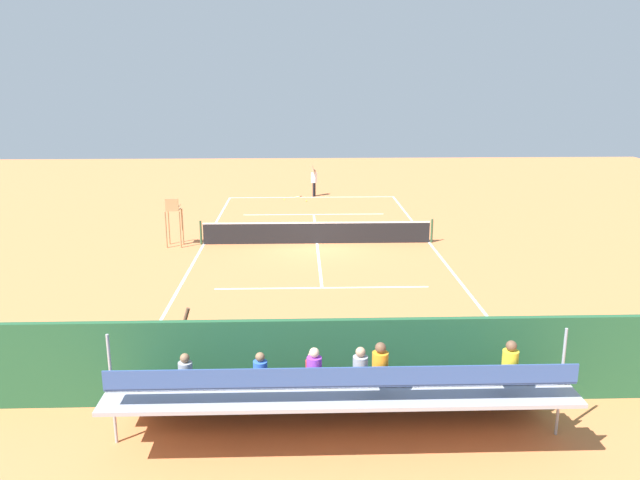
{
  "coord_description": "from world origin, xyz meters",
  "views": [
    {
      "loc": [
        0.76,
        26.91,
        7.18
      ],
      "look_at": [
        0.0,
        4.0,
        1.2
      ],
      "focal_mm": 35.33,
      "sensor_mm": 36.0,
      "label": 1
    }
  ],
  "objects_px": {
    "tennis_ball_near": "(307,201)",
    "tennis_ball_far": "(284,200)",
    "courtside_bench": "(445,363)",
    "tennis_net": "(317,232)",
    "umpire_chair": "(173,217)",
    "tennis_racket": "(298,197)",
    "line_judge": "(185,348)",
    "bleacher_stand": "(341,392)",
    "tennis_player": "(314,180)",
    "equipment_bag": "(369,381)"
  },
  "relations": [
    {
      "from": "tennis_ball_near",
      "to": "tennis_ball_far",
      "type": "bearing_deg",
      "value": -18.83
    },
    {
      "from": "courtside_bench",
      "to": "tennis_ball_near",
      "type": "xyz_separation_m",
      "value": [
        3.01,
        -22.96,
        -0.53
      ]
    },
    {
      "from": "tennis_net",
      "to": "tennis_ball_near",
      "type": "distance_m",
      "value": 9.7
    },
    {
      "from": "umpire_chair",
      "to": "tennis_ball_far",
      "type": "distance_m",
      "value": 11.41
    },
    {
      "from": "courtside_bench",
      "to": "tennis_racket",
      "type": "relative_size",
      "value": 3.47
    },
    {
      "from": "line_judge",
      "to": "tennis_ball_near",
      "type": "bearing_deg",
      "value": -97.8
    },
    {
      "from": "bleacher_stand",
      "to": "tennis_player",
      "type": "xyz_separation_m",
      "value": [
        -0.09,
        -26.69,
        0.07
      ]
    },
    {
      "from": "tennis_ball_far",
      "to": "tennis_racket",
      "type": "bearing_deg",
      "value": -129.98
    },
    {
      "from": "bleacher_stand",
      "to": "line_judge",
      "type": "distance_m",
      "value": 4.12
    },
    {
      "from": "tennis_racket",
      "to": "tennis_ball_far",
      "type": "bearing_deg",
      "value": 50.02
    },
    {
      "from": "tennis_net",
      "to": "equipment_bag",
      "type": "relative_size",
      "value": 11.44
    },
    {
      "from": "umpire_chair",
      "to": "tennis_racket",
      "type": "distance_m",
      "value": 12.61
    },
    {
      "from": "courtside_bench",
      "to": "tennis_player",
      "type": "bearing_deg",
      "value": -84.14
    },
    {
      "from": "umpire_chair",
      "to": "equipment_bag",
      "type": "height_order",
      "value": "umpire_chair"
    },
    {
      "from": "tennis_ball_far",
      "to": "tennis_net",
      "type": "bearing_deg",
      "value": 99.3
    },
    {
      "from": "tennis_ball_near",
      "to": "tennis_player",
      "type": "bearing_deg",
      "value": -106.09
    },
    {
      "from": "bleacher_stand",
      "to": "umpire_chair",
      "type": "bearing_deg",
      "value": -67.47
    },
    {
      "from": "tennis_net",
      "to": "courtside_bench",
      "type": "height_order",
      "value": "tennis_net"
    },
    {
      "from": "tennis_ball_near",
      "to": "line_judge",
      "type": "bearing_deg",
      "value": 82.2
    },
    {
      "from": "bleacher_stand",
      "to": "equipment_bag",
      "type": "bearing_deg",
      "value": -112.26
    },
    {
      "from": "tennis_player",
      "to": "tennis_ball_far",
      "type": "relative_size",
      "value": 29.18
    },
    {
      "from": "tennis_player",
      "to": "tennis_ball_near",
      "type": "height_order",
      "value": "tennis_player"
    },
    {
      "from": "courtside_bench",
      "to": "tennis_player",
      "type": "distance_m",
      "value": 24.77
    },
    {
      "from": "tennis_racket",
      "to": "line_judge",
      "type": "xyz_separation_m",
      "value": [
        2.61,
        24.27,
        1.0
      ]
    },
    {
      "from": "bleacher_stand",
      "to": "courtside_bench",
      "type": "xyz_separation_m",
      "value": [
        -2.62,
        -2.05,
        -0.38
      ]
    },
    {
      "from": "tennis_ball_near",
      "to": "line_judge",
      "type": "distance_m",
      "value": 23.11
    },
    {
      "from": "courtside_bench",
      "to": "line_judge",
      "type": "bearing_deg",
      "value": -0.79
    },
    {
      "from": "tennis_ball_near",
      "to": "tennis_ball_far",
      "type": "xyz_separation_m",
      "value": [
        1.32,
        -0.45,
        0.0
      ]
    },
    {
      "from": "umpire_chair",
      "to": "line_judge",
      "type": "distance_m",
      "value": 13.21
    },
    {
      "from": "tennis_player",
      "to": "tennis_ball_far",
      "type": "bearing_deg",
      "value": 34.43
    },
    {
      "from": "courtside_bench",
      "to": "line_judge",
      "type": "height_order",
      "value": "line_judge"
    },
    {
      "from": "tennis_player",
      "to": "tennis_ball_near",
      "type": "xyz_separation_m",
      "value": [
        0.49,
        1.69,
        -0.98
      ]
    },
    {
      "from": "tennis_racket",
      "to": "tennis_ball_far",
      "type": "xyz_separation_m",
      "value": [
        0.8,
        0.95,
        0.02
      ]
    },
    {
      "from": "tennis_ball_near",
      "to": "umpire_chair",
      "type": "bearing_deg",
      "value": 59.5
    },
    {
      "from": "bleacher_stand",
      "to": "tennis_player",
      "type": "height_order",
      "value": "bleacher_stand"
    },
    {
      "from": "bleacher_stand",
      "to": "tennis_ball_near",
      "type": "xyz_separation_m",
      "value": [
        0.39,
        -25.01,
        -0.91
      ]
    },
    {
      "from": "tennis_player",
      "to": "tennis_ball_far",
      "type": "xyz_separation_m",
      "value": [
        1.8,
        1.24,
        -0.98
      ]
    },
    {
      "from": "courtside_bench",
      "to": "bleacher_stand",
      "type": "bearing_deg",
      "value": 38.07
    },
    {
      "from": "tennis_net",
      "to": "tennis_player",
      "type": "bearing_deg",
      "value": -90.72
    },
    {
      "from": "bleacher_stand",
      "to": "equipment_bag",
      "type": "distance_m",
      "value": 2.21
    },
    {
      "from": "courtside_bench",
      "to": "tennis_racket",
      "type": "distance_m",
      "value": 24.62
    },
    {
      "from": "umpire_chair",
      "to": "tennis_ball_near",
      "type": "height_order",
      "value": "umpire_chair"
    },
    {
      "from": "tennis_net",
      "to": "umpire_chair",
      "type": "distance_m",
      "value": 6.26
    },
    {
      "from": "umpire_chair",
      "to": "courtside_bench",
      "type": "distance_m",
      "value": 15.77
    },
    {
      "from": "tennis_net",
      "to": "tennis_ball_near",
      "type": "relative_size",
      "value": 156.06
    },
    {
      "from": "tennis_net",
      "to": "bleacher_stand",
      "type": "height_order",
      "value": "bleacher_stand"
    },
    {
      "from": "tennis_net",
      "to": "courtside_bench",
      "type": "xyz_separation_m",
      "value": [
        -2.67,
        13.27,
        0.06
      ]
    },
    {
      "from": "umpire_chair",
      "to": "courtside_bench",
      "type": "height_order",
      "value": "umpire_chair"
    },
    {
      "from": "umpire_chair",
      "to": "courtside_bench",
      "type": "bearing_deg",
      "value": 124.29
    },
    {
      "from": "equipment_bag",
      "to": "line_judge",
      "type": "distance_m",
      "value": 4.4
    }
  ]
}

